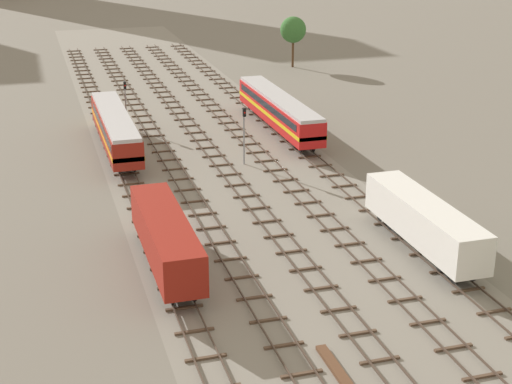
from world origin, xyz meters
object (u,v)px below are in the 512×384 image
object	(u,v)px
passenger_coach_centre_right_midfar	(278,109)
signal_post_nearest	(244,129)
freight_boxcar_centre_right_nearest	(424,221)
signal_post_near	(125,98)
freight_boxcar_far_left_near	(166,237)
diesel_railcar_far_left_mid	(115,127)

from	to	relation	value
passenger_coach_centre_right_midfar	signal_post_nearest	xyz separation A→B (m)	(-6.90, -10.32, 1.02)
freight_boxcar_centre_right_nearest	signal_post_near	bearing A→B (deg)	111.80
freight_boxcar_centre_right_nearest	freight_boxcar_far_left_near	size ratio (longest dim) A/B	1.00
freight_boxcar_far_left_near	diesel_railcar_far_left_mid	xyz separation A→B (m)	(-0.01, 28.66, 0.15)
passenger_coach_centre_right_midfar	diesel_railcar_far_left_mid	bearing A→B (deg)	-172.19
freight_boxcar_far_left_near	passenger_coach_centre_right_midfar	xyz separation A→B (m)	(18.40, 31.19, 0.16)
freight_boxcar_centre_right_nearest	passenger_coach_centre_right_midfar	distance (m)	33.67
diesel_railcar_far_left_mid	signal_post_near	size ratio (longest dim) A/B	3.80
diesel_railcar_far_left_mid	signal_post_nearest	world-z (taller)	signal_post_nearest
freight_boxcar_centre_right_nearest	signal_post_nearest	bearing A→B (deg)	106.48
freight_boxcar_centre_right_nearest	freight_boxcar_far_left_near	bearing A→B (deg)	172.31
freight_boxcar_centre_right_nearest	passenger_coach_centre_right_midfar	bearing A→B (deg)	90.01
freight_boxcar_centre_right_nearest	passenger_coach_centre_right_midfar	world-z (taller)	passenger_coach_centre_right_midfar
freight_boxcar_centre_right_nearest	signal_post_near	size ratio (longest dim) A/B	2.60
freight_boxcar_centre_right_nearest	passenger_coach_centre_right_midfar	size ratio (longest dim) A/B	0.64
signal_post_nearest	passenger_coach_centre_right_midfar	bearing A→B (deg)	56.24
diesel_railcar_far_left_mid	signal_post_nearest	bearing A→B (deg)	-34.14
freight_boxcar_centre_right_nearest	diesel_railcar_far_left_mid	world-z (taller)	diesel_railcar_far_left_mid
diesel_railcar_far_left_mid	signal_post_near	bearing A→B (deg)	75.85
freight_boxcar_far_left_near	signal_post_near	bearing A→B (deg)	86.53
freight_boxcar_far_left_near	diesel_railcar_far_left_mid	bearing A→B (deg)	90.01
freight_boxcar_far_left_near	signal_post_nearest	bearing A→B (deg)	61.14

